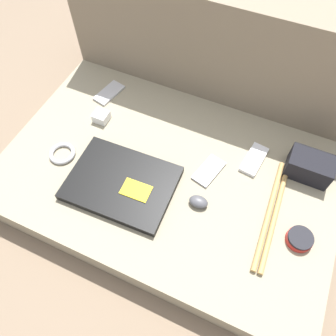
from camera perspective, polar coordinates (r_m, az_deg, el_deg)
The scene contains 13 objects.
ground_plane at distance 1.17m, azimuth 0.00°, elevation -3.19°, with size 8.00×8.00×0.00m, color #7A6651.
couch_seat at distance 1.12m, azimuth 0.00°, elevation -1.93°, with size 1.10×0.71×0.10m.
couch_backrest at distance 1.26m, azimuth 9.01°, elevation 19.14°, with size 1.10×0.20×0.49m.
laptop at distance 1.05m, azimuth -8.07°, elevation -2.59°, with size 0.34×0.26×0.03m.
computer_mouse at distance 1.01m, azimuth 5.34°, elevation -5.88°, with size 0.06×0.04×0.03m.
speaker_puck at distance 1.03m, azimuth 21.95°, elevation -11.36°, with size 0.08×0.08×0.03m.
phone_silver at distance 1.13m, azimuth 14.76°, elevation 1.46°, with size 0.07×0.13×0.01m.
phone_black at distance 1.08m, azimuth 7.11°, elevation -0.48°, with size 0.09×0.13×0.01m.
phone_small at distance 1.31m, azimuth -10.22°, elevation 12.76°, with size 0.08×0.13×0.01m.
camera_pouch at distance 1.13m, azimuth 23.42°, elevation 0.23°, with size 0.14×0.09×0.08m.
charger_brick at distance 1.22m, azimuth -11.56°, elevation 8.76°, with size 0.05×0.05×0.03m.
cable_coil at distance 1.16m, azimuth -17.94°, elevation 2.44°, with size 0.09×0.09×0.01m.
drumstick_pair at distance 1.05m, azimuth 17.67°, elevation -7.58°, with size 0.05×0.38×0.02m.
Camera 1 is at (0.23, -0.51, 1.02)m, focal length 35.00 mm.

